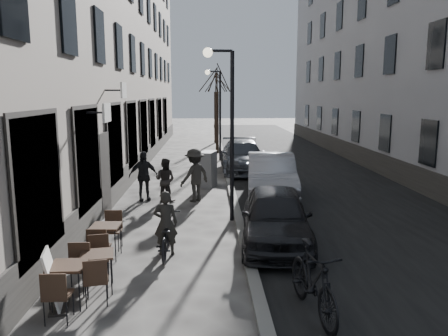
{
  "coord_description": "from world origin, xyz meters",
  "views": [
    {
      "loc": [
        -0.72,
        -6.79,
        3.81
      ],
      "look_at": [
        -0.28,
        4.9,
        1.8
      ],
      "focal_mm": 35.0,
      "sensor_mm": 36.0,
      "label": 1
    }
  ],
  "objects": [
    {
      "name": "tree_near",
      "position": [
        -0.1,
        21.0,
        4.66
      ],
      "size": [
        2.4,
        2.4,
        5.7
      ],
      "color": "black",
      "rests_on": "ground"
    },
    {
      "name": "streetlamp_far",
      "position": [
        -0.17,
        18.0,
        3.16
      ],
      "size": [
        0.9,
        0.28,
        5.09
      ],
      "color": "black",
      "rests_on": "ground"
    },
    {
      "name": "building_right",
      "position": [
        9.5,
        16.5,
        8.0
      ],
      "size": [
        4.0,
        35.0,
        16.0
      ],
      "primitive_type": "cube",
      "color": "gray",
      "rests_on": "ground"
    },
    {
      "name": "utility_cabinet",
      "position": [
        -0.72,
        10.85,
        0.73
      ],
      "size": [
        0.78,
        1.08,
        1.46
      ],
      "primitive_type": "cube",
      "rotation": [
        0.0,
        0.0,
        -0.28
      ],
      "color": "slate",
      "rests_on": "ground"
    },
    {
      "name": "road",
      "position": [
        3.85,
        16.0,
        0.0
      ],
      "size": [
        7.3,
        60.0,
        0.0
      ],
      "primitive_type": "cube",
      "color": "black",
      "rests_on": "ground"
    },
    {
      "name": "car_mid",
      "position": [
        1.61,
        8.9,
        0.8
      ],
      "size": [
        2.12,
        4.97,
        1.59
      ],
      "primitive_type": "imported",
      "rotation": [
        0.0,
        0.0,
        -0.09
      ],
      "color": "gray",
      "rests_on": "ground"
    },
    {
      "name": "kerb",
      "position": [
        0.2,
        16.0,
        0.06
      ],
      "size": [
        0.25,
        60.0,
        0.12
      ],
      "primitive_type": "cube",
      "color": "slate",
      "rests_on": "ground"
    },
    {
      "name": "ground",
      "position": [
        0.0,
        0.0,
        0.0
      ],
      "size": [
        120.0,
        120.0,
        0.0
      ],
      "primitive_type": "plane",
      "color": "#393734",
      "rests_on": "ground"
    },
    {
      "name": "bistro_set_a",
      "position": [
        -3.26,
        0.74,
        0.47
      ],
      "size": [
        0.64,
        1.55,
        0.92
      ],
      "rotation": [
        0.0,
        0.0,
        0.01
      ],
      "color": "black",
      "rests_on": "ground"
    },
    {
      "name": "streetlamp_near",
      "position": [
        -0.17,
        6.0,
        3.16
      ],
      "size": [
        0.9,
        0.28,
        5.09
      ],
      "color": "black",
      "rests_on": "ground"
    },
    {
      "name": "pedestrian_far",
      "position": [
        -3.02,
        8.6,
        0.89
      ],
      "size": [
        1.13,
        0.75,
        1.78
      ],
      "primitive_type": "imported",
      "rotation": [
        0.0,
        0.0,
        0.34
      ],
      "color": "black",
      "rests_on": "ground"
    },
    {
      "name": "pedestrian_near",
      "position": [
        -2.23,
        8.42,
        0.78
      ],
      "size": [
        0.92,
        0.82,
        1.56
      ],
      "primitive_type": "imported",
      "rotation": [
        0.0,
        0.0,
        2.77
      ],
      "color": "#272321",
      "rests_on": "ground"
    },
    {
      "name": "bistro_set_c",
      "position": [
        -3.1,
        3.05,
        0.48
      ],
      "size": [
        0.66,
        1.59,
        0.94
      ],
      "rotation": [
        0.0,
        0.0,
        -0.02
      ],
      "color": "black",
      "rests_on": "ground"
    },
    {
      "name": "sign_board",
      "position": [
        -3.46,
        0.61,
        0.44
      ],
      "size": [
        0.49,
        0.68,
        1.09
      ],
      "rotation": [
        0.0,
        0.0,
        0.21
      ],
      "color": "black",
      "rests_on": "ground"
    },
    {
      "name": "car_far",
      "position": [
        1.0,
        14.38,
        0.74
      ],
      "size": [
        2.09,
        5.13,
        1.49
      ],
      "primitive_type": "imported",
      "rotation": [
        0.0,
        0.0,
        0.0
      ],
      "color": "#393C43",
      "rests_on": "ground"
    },
    {
      "name": "moped",
      "position": [
        1.08,
        0.2,
        0.63
      ],
      "size": [
        0.88,
        2.16,
        1.26
      ],
      "primitive_type": "imported",
      "rotation": [
        0.0,
        0.0,
        0.14
      ],
      "color": "black",
      "rests_on": "ground"
    },
    {
      "name": "building_left",
      "position": [
        -6.0,
        16.5,
        8.0
      ],
      "size": [
        4.0,
        35.0,
        16.0
      ],
      "primitive_type": "cube",
      "color": "#9E9284",
      "rests_on": "ground"
    },
    {
      "name": "cyclist_rider",
      "position": [
        -1.73,
        3.21,
        0.78
      ],
      "size": [
        0.57,
        0.37,
        1.56
      ],
      "primitive_type": "imported",
      "rotation": [
        0.0,
        0.0,
        3.14
      ],
      "color": "black",
      "rests_on": "ground"
    },
    {
      "name": "bicycle",
      "position": [
        -1.73,
        3.21,
        0.48
      ],
      "size": [
        0.64,
        1.81,
        0.95
      ],
      "primitive_type": "imported",
      "rotation": [
        0.0,
        0.0,
        3.14
      ],
      "color": "black",
      "rests_on": "ground"
    },
    {
      "name": "car_near",
      "position": [
        1.0,
        3.87,
        0.72
      ],
      "size": [
        2.13,
        4.39,
        1.44
      ],
      "primitive_type": "imported",
      "rotation": [
        0.0,
        0.0,
        -0.1
      ],
      "color": "black",
      "rests_on": "ground"
    },
    {
      "name": "tree_far",
      "position": [
        -0.1,
        27.0,
        4.66
      ],
      "size": [
        2.4,
        2.4,
        5.7
      ],
      "color": "black",
      "rests_on": "ground"
    },
    {
      "name": "bistro_set_b",
      "position": [
        -2.87,
        1.32,
        0.46
      ],
      "size": [
        0.73,
        1.57,
        0.9
      ],
      "rotation": [
        0.0,
        0.0,
        0.2
      ],
      "color": "black",
      "rests_on": "ground"
    },
    {
      "name": "pedestrian_mid",
      "position": [
        -1.18,
        8.4,
        0.95
      ],
      "size": [
        1.38,
        1.35,
        1.89
      ],
      "primitive_type": "imported",
      "rotation": [
        0.0,
        0.0,
        3.89
      ],
      "color": "#2A2825",
      "rests_on": "ground"
    }
  ]
}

